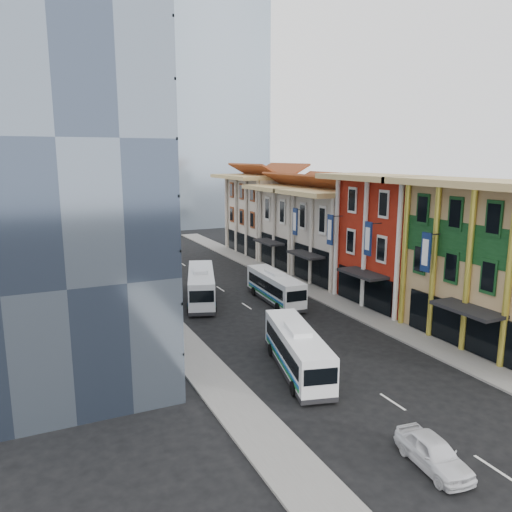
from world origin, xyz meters
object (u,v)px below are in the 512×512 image
shophouse_tan (509,266)px  bus_right (275,286)px  bus_left_near (297,349)px  sedan_left (433,453)px  office_tower (43,143)px  bus_left_far (201,285)px

shophouse_tan → bus_right: bearing=122.3°
bus_left_near → sedan_left: bearing=-73.4°
office_tower → bus_left_near: (14.00, -12.00, -13.42)m
bus_left_far → sedan_left: bus_left_far is taller
shophouse_tan → bus_left_near: (-17.00, 2.00, -4.42)m
bus_left_far → bus_right: 7.26m
bus_left_far → bus_right: (6.57, -3.08, -0.16)m
sedan_left → bus_left_far: bearing=98.3°
bus_left_near → sedan_left: bus_left_near is taller
bus_left_far → sedan_left: bearing=-69.9°
bus_left_near → bus_left_far: bus_left_far is taller
shophouse_tan → bus_right: shophouse_tan is taller
bus_left_far → sedan_left: 30.03m
bus_left_near → bus_left_far: size_ratio=0.92×
office_tower → bus_left_near: office_tower is taller
shophouse_tan → bus_left_near: bearing=173.3°
shophouse_tan → bus_right: 20.82m
bus_left_near → bus_right: bus_left_near is taller
bus_left_far → office_tower: bearing=-136.8°
shophouse_tan → office_tower: 35.19m
shophouse_tan → bus_left_far: size_ratio=1.31×
shophouse_tan → sedan_left: 19.86m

